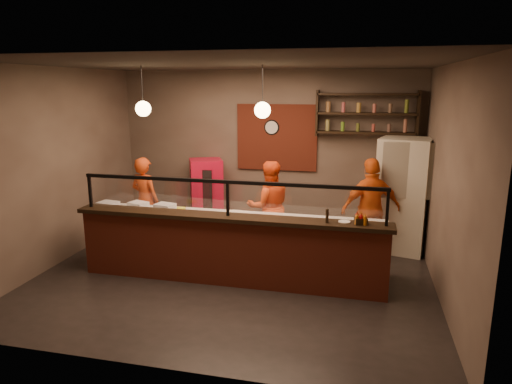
% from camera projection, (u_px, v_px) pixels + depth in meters
% --- Properties ---
extents(floor, '(6.00, 6.00, 0.00)m').
position_uv_depth(floor, '(234.00, 275.00, 7.15)').
color(floor, black).
rests_on(floor, ground).
extents(ceiling, '(6.00, 6.00, 0.00)m').
position_uv_depth(ceiling, '(232.00, 64.00, 6.42)').
color(ceiling, '#353029').
rests_on(ceiling, wall_back).
extents(wall_back, '(6.00, 0.00, 6.00)m').
position_uv_depth(wall_back, '(267.00, 152.00, 9.15)').
color(wall_back, '#6A5B4E').
rests_on(wall_back, floor).
extents(wall_left, '(0.00, 5.00, 5.00)m').
position_uv_depth(wall_left, '(56.00, 167.00, 7.44)').
color(wall_left, '#6A5B4E').
rests_on(wall_left, floor).
extents(wall_right, '(0.00, 5.00, 5.00)m').
position_uv_depth(wall_right, '(448.00, 185.00, 6.13)').
color(wall_right, '#6A5B4E').
rests_on(wall_right, floor).
extents(wall_front, '(6.00, 0.00, 6.00)m').
position_uv_depth(wall_front, '(163.00, 223.00, 4.41)').
color(wall_front, '#6A5B4E').
rests_on(wall_front, floor).
extents(brick_patch, '(1.60, 0.04, 1.30)m').
position_uv_depth(brick_patch, '(277.00, 138.00, 9.01)').
color(brick_patch, maroon).
rests_on(brick_patch, wall_back).
extents(service_counter, '(4.60, 0.25, 1.00)m').
position_uv_depth(service_counter, '(229.00, 252.00, 6.75)').
color(service_counter, maroon).
rests_on(service_counter, floor).
extents(counter_ledge, '(4.70, 0.37, 0.06)m').
position_uv_depth(counter_ledge, '(228.00, 218.00, 6.63)').
color(counter_ledge, black).
rests_on(counter_ledge, service_counter).
extents(worktop_cabinet, '(4.60, 0.75, 0.85)m').
position_uv_depth(worktop_cabinet, '(237.00, 245.00, 7.24)').
color(worktop_cabinet, gray).
rests_on(worktop_cabinet, floor).
extents(worktop, '(4.60, 0.75, 0.05)m').
position_uv_depth(worktop, '(237.00, 218.00, 7.14)').
color(worktop, silver).
rests_on(worktop, worktop_cabinet).
extents(sneeze_guard, '(4.50, 0.05, 0.52)m').
position_uv_depth(sneeze_guard, '(228.00, 195.00, 6.55)').
color(sneeze_guard, white).
rests_on(sneeze_guard, counter_ledge).
extents(wall_shelving, '(1.84, 0.28, 0.85)m').
position_uv_depth(wall_shelving, '(366.00, 114.00, 8.39)').
color(wall_shelving, black).
rests_on(wall_shelving, wall_back).
extents(wall_clock, '(0.30, 0.04, 0.30)m').
position_uv_depth(wall_clock, '(272.00, 127.00, 8.98)').
color(wall_clock, black).
rests_on(wall_clock, wall_back).
extents(pendant_left, '(0.24, 0.24, 0.77)m').
position_uv_depth(pendant_left, '(143.00, 109.00, 7.09)').
color(pendant_left, black).
rests_on(pendant_left, ceiling).
extents(pendant_right, '(0.24, 0.24, 0.77)m').
position_uv_depth(pendant_right, '(262.00, 110.00, 6.67)').
color(pendant_right, black).
rests_on(pendant_right, ceiling).
extents(cook_left, '(0.68, 0.54, 1.63)m').
position_uv_depth(cook_left, '(145.00, 200.00, 8.52)').
color(cook_left, '#D84414').
rests_on(cook_left, floor).
extents(cook_mid, '(0.97, 0.88, 1.63)m').
position_uv_depth(cook_mid, '(269.00, 207.00, 8.05)').
color(cook_mid, '#EB4A16').
rests_on(cook_mid, floor).
extents(cook_right, '(1.10, 0.77, 1.74)m').
position_uv_depth(cook_right, '(371.00, 209.00, 7.68)').
color(cook_right, '#DF5A15').
rests_on(cook_right, floor).
extents(fridge, '(1.01, 0.96, 2.02)m').
position_uv_depth(fridge, '(403.00, 195.00, 8.06)').
color(fridge, beige).
rests_on(fridge, floor).
extents(red_cooler, '(0.81, 0.78, 1.46)m').
position_uv_depth(red_cooler, '(207.00, 195.00, 9.28)').
color(red_cooler, '#B80C2A').
rests_on(red_cooler, floor).
extents(pizza_dough, '(0.71, 0.71, 0.01)m').
position_uv_depth(pizza_dough, '(233.00, 215.00, 7.22)').
color(pizza_dough, beige).
rests_on(pizza_dough, worktop).
extents(prep_tub_a, '(0.34, 0.30, 0.14)m').
position_uv_depth(prep_tub_a, '(138.00, 206.00, 7.48)').
color(prep_tub_a, white).
rests_on(prep_tub_a, worktop).
extents(prep_tub_b, '(0.34, 0.29, 0.15)m').
position_uv_depth(prep_tub_b, '(165.00, 208.00, 7.35)').
color(prep_tub_b, silver).
rests_on(prep_tub_b, worktop).
extents(prep_tub_c, '(0.34, 0.29, 0.15)m').
position_uv_depth(prep_tub_c, '(108.00, 206.00, 7.45)').
color(prep_tub_c, silver).
rests_on(prep_tub_c, worktop).
extents(rolling_pin, '(0.37, 0.11, 0.06)m').
position_uv_depth(rolling_pin, '(174.00, 209.00, 7.49)').
color(rolling_pin, yellow).
rests_on(rolling_pin, worktop).
extents(condiment_caddy, '(0.19, 0.16, 0.09)m').
position_uv_depth(condiment_caddy, '(361.00, 221.00, 6.20)').
color(condiment_caddy, black).
rests_on(condiment_caddy, counter_ledge).
extents(pepper_mill, '(0.05, 0.05, 0.19)m').
position_uv_depth(pepper_mill, '(327.00, 216.00, 6.26)').
color(pepper_mill, black).
rests_on(pepper_mill, counter_ledge).
extents(small_plate, '(0.19, 0.19, 0.01)m').
position_uv_depth(small_plate, '(344.00, 222.00, 6.30)').
color(small_plate, silver).
rests_on(small_plate, counter_ledge).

